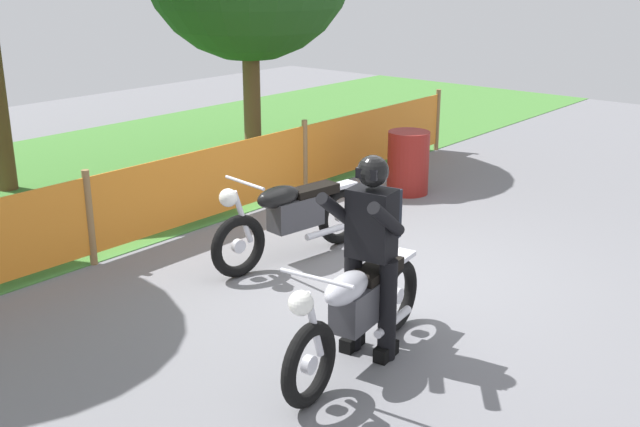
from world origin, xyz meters
The scene contains 7 objects.
ground centered at (0.00, 0.00, -0.01)m, with size 24.00×24.00×0.02m, color slate.
grass_verge centered at (0.00, 5.50, 0.01)m, with size 24.00×6.15×0.01m, color #427A33.
barrier_fence centered at (0.00, 2.42, 0.54)m, with size 10.43×0.08×1.05m.
motorcycle_lead centered at (-1.61, -1.05, 0.48)m, with size 2.06×0.61×0.98m.
motorcycle_trailing centered at (-0.24, 0.89, 0.49)m, with size 2.11×0.66×1.00m.
rider_lead centered at (-1.39, -1.01, 0.95)m, with size 0.72×0.60×1.69m.
oil_drum centered at (2.69, 1.35, 0.44)m, with size 0.58×0.58×0.88m, color maroon.
Camera 1 is at (-6.00, -4.36, 3.09)m, focal length 42.86 mm.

